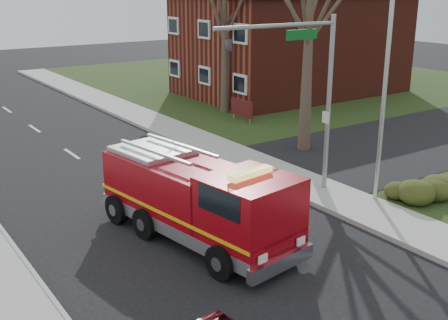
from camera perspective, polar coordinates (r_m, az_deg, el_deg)
ground at (r=17.79m, az=-1.78°, el=-8.73°), size 120.00×120.00×0.00m
sidewalk_right at (r=21.45m, az=12.33°, el=-4.20°), size 2.40×80.00×0.15m
sidewalk_left at (r=15.73m, az=-21.71°, el=-13.55°), size 2.40×80.00×0.15m
brick_building at (r=42.04m, az=6.88°, el=11.66°), size 15.40×10.40×7.25m
health_center_sign at (r=32.96m, az=1.81°, el=5.28°), size 0.12×2.00×1.40m
hedge_corner at (r=22.74m, az=19.12°, el=-2.17°), size 2.80×2.00×0.90m
bare_tree_far at (r=34.56m, az=0.06°, el=15.24°), size 5.25×5.25×10.50m
traffic_signal_mast at (r=20.58m, az=8.19°, el=8.52°), size 5.29×0.18×6.80m
streetlight_pole at (r=20.63m, az=15.96°, el=7.61°), size 1.48×0.16×8.40m
fire_engine at (r=17.72m, az=-2.61°, el=-4.21°), size 3.61×7.47×2.89m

